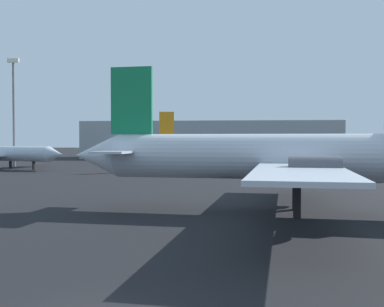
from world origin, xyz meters
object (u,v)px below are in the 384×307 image
light_mast_left (14,106)px  airplane_far_right (223,152)px  airplane_far_left (7,154)px  airplane_at_gate (312,157)px

light_mast_left → airplane_far_right: bearing=-11.2°
airplane_far_left → airplane_far_right: size_ratio=0.89×
airplane_at_gate → airplane_far_right: (-8.31, 47.94, -0.89)m
airplane_far_left → light_mast_left: size_ratio=1.15×
airplane_far_left → light_mast_left: 12.72m
airplane_at_gate → airplane_far_left: bearing=140.5°
airplane_far_left → light_mast_left: light_mast_left is taller
airplane_far_left → airplane_far_right: bearing=19.5°
airplane_at_gate → airplane_far_left: (-48.51, 48.22, -1.29)m
airplane_far_left → light_mast_left: bearing=127.9°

